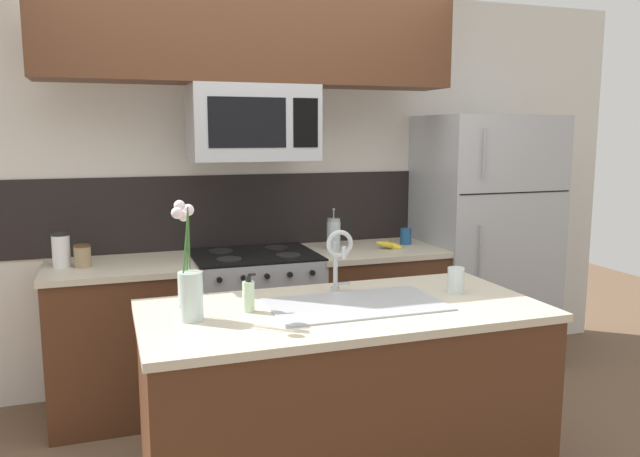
# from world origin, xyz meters

# --- Properties ---
(rear_partition) EXTENTS (5.20, 0.10, 2.60)m
(rear_partition) POSITION_xyz_m (0.30, 1.28, 1.30)
(rear_partition) COLOR silver
(rear_partition) RESTS_ON ground
(splash_band) EXTENTS (3.25, 0.01, 0.48)m
(splash_band) POSITION_xyz_m (0.00, 1.22, 1.15)
(splash_band) COLOR black
(splash_band) RESTS_ON rear_partition
(back_counter_left) EXTENTS (0.85, 0.65, 0.91)m
(back_counter_left) POSITION_xyz_m (-0.79, 0.90, 0.46)
(back_counter_left) COLOR #4C2B19
(back_counter_left) RESTS_ON ground
(back_counter_right) EXTENTS (0.87, 0.65, 0.91)m
(back_counter_right) POSITION_xyz_m (0.80, 0.90, 0.46)
(back_counter_right) COLOR #4C2B19
(back_counter_right) RESTS_ON ground
(stove_range) EXTENTS (0.76, 0.64, 0.93)m
(stove_range) POSITION_xyz_m (0.00, 0.90, 0.46)
(stove_range) COLOR #A8AAAF
(stove_range) RESTS_ON ground
(microwave) EXTENTS (0.74, 0.40, 0.44)m
(microwave) POSITION_xyz_m (0.00, 0.88, 1.72)
(microwave) COLOR #A8AAAF
(upper_cabinet_band) EXTENTS (2.42, 0.34, 0.60)m
(upper_cabinet_band) POSITION_xyz_m (0.01, 0.85, 2.24)
(upper_cabinet_band) COLOR #4C2B19
(refrigerator) EXTENTS (0.86, 0.74, 1.78)m
(refrigerator) POSITION_xyz_m (1.65, 0.92, 0.89)
(refrigerator) COLOR #A8AAAF
(refrigerator) RESTS_ON ground
(storage_jar_tall) EXTENTS (0.10, 0.10, 0.20)m
(storage_jar_tall) POSITION_xyz_m (-1.10, 0.93, 1.01)
(storage_jar_tall) COLOR silver
(storage_jar_tall) RESTS_ON back_counter_left
(storage_jar_medium) EXTENTS (0.09, 0.09, 0.13)m
(storage_jar_medium) POSITION_xyz_m (-0.99, 0.89, 0.97)
(storage_jar_medium) COLOR #997F5B
(storage_jar_medium) RESTS_ON back_counter_left
(banana_bunch) EXTENTS (0.19, 0.13, 0.08)m
(banana_bunch) POSITION_xyz_m (0.90, 0.84, 0.93)
(banana_bunch) COLOR yellow
(banana_bunch) RESTS_ON back_counter_right
(french_press) EXTENTS (0.09, 0.09, 0.27)m
(french_press) POSITION_xyz_m (0.55, 0.96, 1.01)
(french_press) COLOR silver
(french_press) RESTS_ON back_counter_right
(coffee_tin) EXTENTS (0.08, 0.08, 0.11)m
(coffee_tin) POSITION_xyz_m (1.07, 0.95, 0.97)
(coffee_tin) COLOR #1E5184
(coffee_tin) RESTS_ON back_counter_right
(island_counter) EXTENTS (1.74, 0.85, 0.91)m
(island_counter) POSITION_xyz_m (0.11, -0.35, 0.46)
(island_counter) COLOR #4C2B19
(island_counter) RESTS_ON ground
(kitchen_sink) EXTENTS (0.76, 0.44, 0.16)m
(kitchen_sink) POSITION_xyz_m (0.17, -0.35, 0.84)
(kitchen_sink) COLOR #ADAFB5
(kitchen_sink) RESTS_ON island_counter
(sink_faucet) EXTENTS (0.14, 0.14, 0.31)m
(sink_faucet) POSITION_xyz_m (0.17, -0.13, 1.11)
(sink_faucet) COLOR #B7BABF
(sink_faucet) RESTS_ON island_counter
(dish_soap_bottle) EXTENTS (0.06, 0.05, 0.16)m
(dish_soap_bottle) POSITION_xyz_m (-0.30, -0.29, 0.98)
(dish_soap_bottle) COLOR beige
(dish_soap_bottle) RESTS_ON island_counter
(drinking_glass) EXTENTS (0.08, 0.08, 0.12)m
(drinking_glass) POSITION_xyz_m (0.70, -0.30, 0.97)
(drinking_glass) COLOR silver
(drinking_glass) RESTS_ON island_counter
(flower_vase) EXTENTS (0.12, 0.16, 0.49)m
(flower_vase) POSITION_xyz_m (-0.55, -0.33, 1.05)
(flower_vase) COLOR silver
(flower_vase) RESTS_ON island_counter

